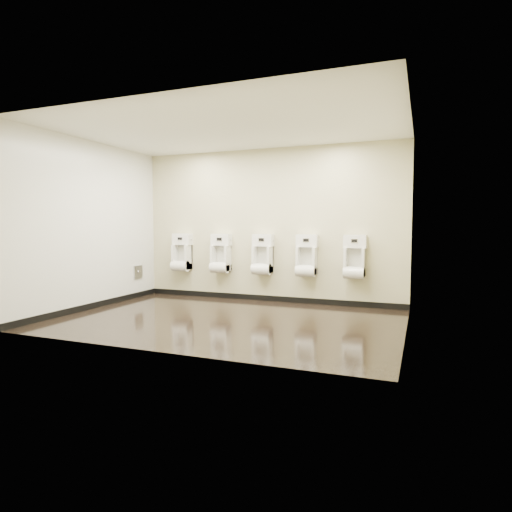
{
  "coord_description": "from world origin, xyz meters",
  "views": [
    {
      "loc": [
        2.68,
        -5.67,
        1.39
      ],
      "look_at": [
        0.24,
        0.55,
        0.92
      ],
      "focal_mm": 30.0,
      "sensor_mm": 36.0,
      "label": 1
    }
  ],
  "objects_px": {
    "access_panel": "(138,272)",
    "urinal_3": "(307,259)",
    "urinal_0": "(182,255)",
    "urinal_1": "(221,256)",
    "urinal_4": "(354,260)",
    "urinal_2": "(262,258)"
  },
  "relations": [
    {
      "from": "urinal_2",
      "to": "urinal_3",
      "type": "relative_size",
      "value": 1.0
    },
    {
      "from": "urinal_0",
      "to": "urinal_3",
      "type": "relative_size",
      "value": 1.0
    },
    {
      "from": "urinal_1",
      "to": "access_panel",
      "type": "bearing_deg",
      "value": -165.08
    },
    {
      "from": "urinal_0",
      "to": "urinal_4",
      "type": "xyz_separation_m",
      "value": [
        3.36,
        0.0,
        0.0
      ]
    },
    {
      "from": "access_panel",
      "to": "urinal_3",
      "type": "xyz_separation_m",
      "value": [
        3.26,
        0.42,
        0.31
      ]
    },
    {
      "from": "access_panel",
      "to": "urinal_4",
      "type": "relative_size",
      "value": 0.35
    },
    {
      "from": "access_panel",
      "to": "urinal_1",
      "type": "distance_m",
      "value": 1.67
    },
    {
      "from": "access_panel",
      "to": "urinal_1",
      "type": "height_order",
      "value": "urinal_1"
    },
    {
      "from": "urinal_1",
      "to": "urinal_4",
      "type": "height_order",
      "value": "same"
    },
    {
      "from": "urinal_2",
      "to": "urinal_3",
      "type": "distance_m",
      "value": 0.83
    },
    {
      "from": "urinal_2",
      "to": "access_panel",
      "type": "bearing_deg",
      "value": -170.16
    },
    {
      "from": "urinal_0",
      "to": "urinal_1",
      "type": "relative_size",
      "value": 1.0
    },
    {
      "from": "urinal_1",
      "to": "urinal_4",
      "type": "relative_size",
      "value": 1.0
    },
    {
      "from": "urinal_0",
      "to": "urinal_3",
      "type": "bearing_deg",
      "value": 0.0
    },
    {
      "from": "urinal_2",
      "to": "urinal_4",
      "type": "relative_size",
      "value": 1.0
    },
    {
      "from": "urinal_1",
      "to": "urinal_2",
      "type": "relative_size",
      "value": 1.0
    },
    {
      "from": "urinal_1",
      "to": "urinal_3",
      "type": "bearing_deg",
      "value": 0.0
    },
    {
      "from": "access_panel",
      "to": "urinal_2",
      "type": "height_order",
      "value": "urinal_2"
    },
    {
      "from": "access_panel",
      "to": "urinal_0",
      "type": "relative_size",
      "value": 0.35
    },
    {
      "from": "access_panel",
      "to": "urinal_3",
      "type": "bearing_deg",
      "value": 7.37
    },
    {
      "from": "urinal_3",
      "to": "urinal_4",
      "type": "relative_size",
      "value": 1.0
    },
    {
      "from": "urinal_0",
      "to": "urinal_1",
      "type": "distance_m",
      "value": 0.86
    }
  ]
}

